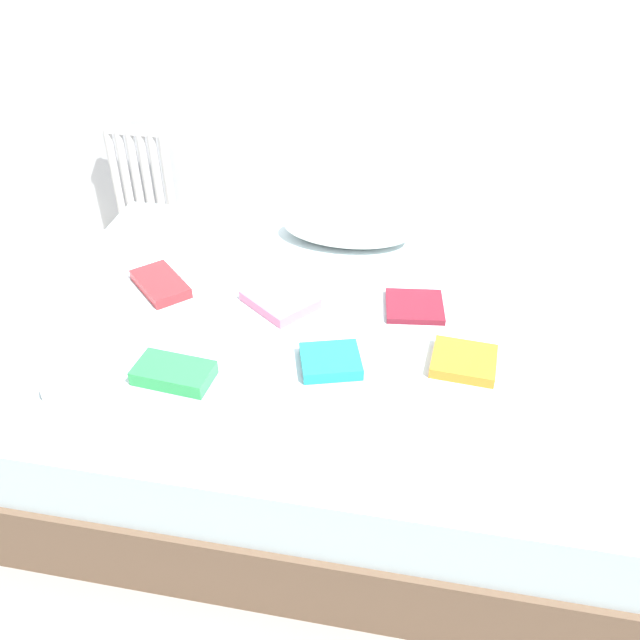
# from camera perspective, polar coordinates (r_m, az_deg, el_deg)

# --- Properties ---
(ground_plane) EXTENTS (8.00, 8.00, 0.00)m
(ground_plane) POSITION_cam_1_polar(r_m,az_deg,el_deg) (2.55, -0.21, -9.33)
(ground_plane) COLOR #9E998E
(bed) EXTENTS (2.00, 1.50, 0.50)m
(bed) POSITION_cam_1_polar(r_m,az_deg,el_deg) (2.38, -0.22, -5.20)
(bed) COLOR brown
(bed) RESTS_ON ground
(radiator) EXTENTS (0.33, 0.04, 0.57)m
(radiator) POSITION_cam_1_polar(r_m,az_deg,el_deg) (3.61, -14.95, 11.44)
(radiator) COLOR white
(radiator) RESTS_ON ground
(pillow) EXTENTS (0.52, 0.27, 0.12)m
(pillow) POSITION_cam_1_polar(r_m,az_deg,el_deg) (2.66, 2.40, 7.94)
(pillow) COLOR white
(pillow) RESTS_ON bed
(textbook_red) EXTENTS (0.27, 0.27, 0.04)m
(textbook_red) POSITION_cam_1_polar(r_m,az_deg,el_deg) (2.45, -13.47, 3.02)
(textbook_red) COLOR red
(textbook_red) RESTS_ON bed
(textbook_orange) EXTENTS (0.21, 0.19, 0.03)m
(textbook_orange) POSITION_cam_1_polar(r_m,az_deg,el_deg) (2.09, 12.19, -3.45)
(textbook_orange) COLOR orange
(textbook_orange) RESTS_ON bed
(textbook_white) EXTENTS (0.23, 0.22, 0.04)m
(textbook_white) POSITION_cam_1_polar(r_m,az_deg,el_deg) (2.13, -20.34, -4.32)
(textbook_white) COLOR white
(textbook_white) RESTS_ON bed
(textbook_maroon) EXTENTS (0.22, 0.21, 0.02)m
(textbook_maroon) POSITION_cam_1_polar(r_m,az_deg,el_deg) (2.31, 8.08, 1.17)
(textbook_maroon) COLOR maroon
(textbook_maroon) RESTS_ON bed
(textbook_green) EXTENTS (0.24, 0.15, 0.05)m
(textbook_green) POSITION_cam_1_polar(r_m,az_deg,el_deg) (2.04, -12.38, -4.45)
(textbook_green) COLOR green
(textbook_green) RESTS_ON bed
(textbook_pink) EXTENTS (0.29, 0.29, 0.04)m
(textbook_pink) POSITION_cam_1_polar(r_m,az_deg,el_deg) (2.31, -3.42, 1.76)
(textbook_pink) COLOR pink
(textbook_pink) RESTS_ON bed
(textbook_teal) EXTENTS (0.22, 0.20, 0.04)m
(textbook_teal) POSITION_cam_1_polar(r_m,az_deg,el_deg) (2.04, 0.91, -3.54)
(textbook_teal) COLOR teal
(textbook_teal) RESTS_ON bed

